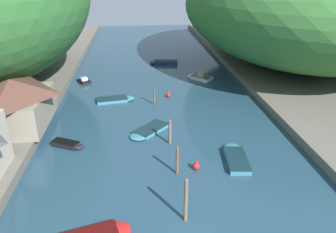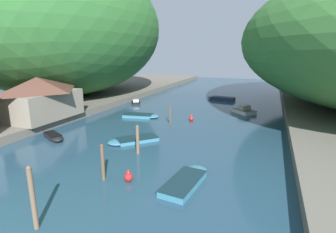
{
  "view_description": "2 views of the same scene",
  "coord_description": "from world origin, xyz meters",
  "px_view_note": "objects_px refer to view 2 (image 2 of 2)",
  "views": [
    {
      "loc": [
        -3.17,
        -15.13,
        17.48
      ],
      "look_at": [
        0.19,
        17.83,
        2.31
      ],
      "focal_mm": 35.0,
      "sensor_mm": 36.0,
      "label": 1
    },
    {
      "loc": [
        11.61,
        -5.25,
        9.62
      ],
      "look_at": [
        0.73,
        22.42,
        2.25
      ],
      "focal_mm": 28.0,
      "sensor_mm": 36.0,
      "label": 2
    }
  ],
  "objects_px": {
    "boat_mid_channel": "(136,102)",
    "boat_cabin_cruiser": "(54,137)",
    "boat_far_upstream": "(220,98)",
    "boathouse_shed": "(38,97)",
    "channel_buoy_far": "(128,176)",
    "boat_near_quay": "(132,140)",
    "boat_white_cruiser": "(187,179)",
    "boat_open_rowboat": "(242,110)",
    "channel_buoy_near": "(191,118)",
    "boat_moored_right": "(142,116)",
    "person_on_quay": "(51,108)"
  },
  "relations": [
    {
      "from": "boat_mid_channel",
      "to": "boat_cabin_cruiser",
      "type": "distance_m",
      "value": 21.86
    },
    {
      "from": "boat_mid_channel",
      "to": "boat_far_upstream",
      "type": "distance_m",
      "value": 17.31
    },
    {
      "from": "boat_mid_channel",
      "to": "boat_far_upstream",
      "type": "xyz_separation_m",
      "value": [
        14.17,
        9.95,
        0.05
      ]
    },
    {
      "from": "boathouse_shed",
      "to": "channel_buoy_far",
      "type": "distance_m",
      "value": 21.64
    },
    {
      "from": "boat_near_quay",
      "to": "boat_white_cruiser",
      "type": "distance_m",
      "value": 10.73
    },
    {
      "from": "boat_white_cruiser",
      "to": "channel_buoy_far",
      "type": "xyz_separation_m",
      "value": [
        -4.25,
        -1.44,
        0.14
      ]
    },
    {
      "from": "boat_open_rowboat",
      "to": "boat_cabin_cruiser",
      "type": "xyz_separation_m",
      "value": [
        -18.21,
        -21.61,
        -0.12
      ]
    },
    {
      "from": "boathouse_shed",
      "to": "boat_mid_channel",
      "type": "relative_size",
      "value": 3.0
    },
    {
      "from": "channel_buoy_near",
      "to": "boat_white_cruiser",
      "type": "bearing_deg",
      "value": -74.39
    },
    {
      "from": "boat_near_quay",
      "to": "boat_moored_right",
      "type": "xyz_separation_m",
      "value": [
        -4.01,
        10.4,
        0.03
      ]
    },
    {
      "from": "boat_cabin_cruiser",
      "to": "boathouse_shed",
      "type": "bearing_deg",
      "value": -96.77
    },
    {
      "from": "person_on_quay",
      "to": "boat_near_quay",
      "type": "bearing_deg",
      "value": -91.84
    },
    {
      "from": "boat_open_rowboat",
      "to": "channel_buoy_far",
      "type": "xyz_separation_m",
      "value": [
        -5.5,
        -27.13,
        -0.02
      ]
    },
    {
      "from": "boat_white_cruiser",
      "to": "person_on_quay",
      "type": "height_order",
      "value": "person_on_quay"
    },
    {
      "from": "boat_open_rowboat",
      "to": "boat_moored_right",
      "type": "relative_size",
      "value": 0.83
    },
    {
      "from": "boat_far_upstream",
      "to": "boat_cabin_cruiser",
      "type": "xyz_separation_m",
      "value": [
        -12.78,
        -31.76,
        -0.03
      ]
    },
    {
      "from": "boat_moored_right",
      "to": "person_on_quay",
      "type": "xyz_separation_m",
      "value": [
        -10.3,
        -7.27,
        1.77
      ]
    },
    {
      "from": "channel_buoy_near",
      "to": "channel_buoy_far",
      "type": "distance_m",
      "value": 19.06
    },
    {
      "from": "boat_mid_channel",
      "to": "channel_buoy_near",
      "type": "distance_m",
      "value": 15.78
    },
    {
      "from": "boat_moored_right",
      "to": "channel_buoy_near",
      "type": "relative_size",
      "value": 5.81
    },
    {
      "from": "boat_open_rowboat",
      "to": "boat_far_upstream",
      "type": "xyz_separation_m",
      "value": [
        -5.43,
        10.15,
        -0.09
      ]
    },
    {
      "from": "person_on_quay",
      "to": "boat_moored_right",
      "type": "bearing_deg",
      "value": -44.3
    },
    {
      "from": "boat_moored_right",
      "to": "channel_buoy_far",
      "type": "relative_size",
      "value": 5.66
    },
    {
      "from": "boat_mid_channel",
      "to": "person_on_quay",
      "type": "distance_m",
      "value": 16.85
    },
    {
      "from": "channel_buoy_far",
      "to": "person_on_quay",
      "type": "height_order",
      "value": "person_on_quay"
    },
    {
      "from": "boat_moored_right",
      "to": "boathouse_shed",
      "type": "bearing_deg",
      "value": -60.91
    },
    {
      "from": "boat_white_cruiser",
      "to": "boat_moored_right",
      "type": "xyz_separation_m",
      "value": [
        -12.47,
        17.0,
        -0.03
      ]
    },
    {
      "from": "channel_buoy_far",
      "to": "boat_white_cruiser",
      "type": "bearing_deg",
      "value": 18.76
    },
    {
      "from": "channel_buoy_near",
      "to": "boat_mid_channel",
      "type": "bearing_deg",
      "value": 148.32
    },
    {
      "from": "boat_near_quay",
      "to": "channel_buoy_near",
      "type": "relative_size",
      "value": 5.6
    },
    {
      "from": "boat_mid_channel",
      "to": "boat_cabin_cruiser",
      "type": "xyz_separation_m",
      "value": [
        1.39,
        -21.81,
        0.01
      ]
    },
    {
      "from": "boat_open_rowboat",
      "to": "boat_cabin_cruiser",
      "type": "relative_size",
      "value": 1.25
    },
    {
      "from": "boat_mid_channel",
      "to": "boat_far_upstream",
      "type": "bearing_deg",
      "value": 1.75
    },
    {
      "from": "channel_buoy_far",
      "to": "person_on_quay",
      "type": "distance_m",
      "value": 21.69
    },
    {
      "from": "boat_far_upstream",
      "to": "boat_white_cruiser",
      "type": "xyz_separation_m",
      "value": [
        4.18,
        -35.84,
        -0.07
      ]
    },
    {
      "from": "boat_far_upstream",
      "to": "person_on_quay",
      "type": "xyz_separation_m",
      "value": [
        -18.59,
        -26.12,
        1.66
      ]
    },
    {
      "from": "boat_cabin_cruiser",
      "to": "channel_buoy_far",
      "type": "bearing_deg",
      "value": 93.32
    },
    {
      "from": "boathouse_shed",
      "to": "boat_far_upstream",
      "type": "relative_size",
      "value": 1.72
    },
    {
      "from": "boat_open_rowboat",
      "to": "boat_cabin_cruiser",
      "type": "bearing_deg",
      "value": -176.39
    },
    {
      "from": "boathouse_shed",
      "to": "boat_far_upstream",
      "type": "bearing_deg",
      "value": 55.29
    },
    {
      "from": "boat_mid_channel",
      "to": "boat_open_rowboat",
      "type": "height_order",
      "value": "boat_open_rowboat"
    },
    {
      "from": "boathouse_shed",
      "to": "boat_mid_channel",
      "type": "height_order",
      "value": "boathouse_shed"
    },
    {
      "from": "boat_open_rowboat",
      "to": "boat_white_cruiser",
      "type": "xyz_separation_m",
      "value": [
        -1.25,
        -25.69,
        -0.16
      ]
    },
    {
      "from": "boathouse_shed",
      "to": "channel_buoy_far",
      "type": "xyz_separation_m",
      "value": [
        19.03,
        -9.72,
        -3.42
      ]
    },
    {
      "from": "boat_mid_channel",
      "to": "boat_cabin_cruiser",
      "type": "bearing_deg",
      "value": -119.69
    },
    {
      "from": "boat_mid_channel",
      "to": "channel_buoy_far",
      "type": "distance_m",
      "value": 30.75
    },
    {
      "from": "boat_far_upstream",
      "to": "channel_buoy_near",
      "type": "height_order",
      "value": "channel_buoy_near"
    },
    {
      "from": "boathouse_shed",
      "to": "person_on_quay",
      "type": "relative_size",
      "value": 5.89
    },
    {
      "from": "boat_near_quay",
      "to": "channel_buoy_near",
      "type": "distance_m",
      "value": 11.57
    },
    {
      "from": "boat_open_rowboat",
      "to": "boat_white_cruiser",
      "type": "distance_m",
      "value": 25.72
    }
  ]
}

